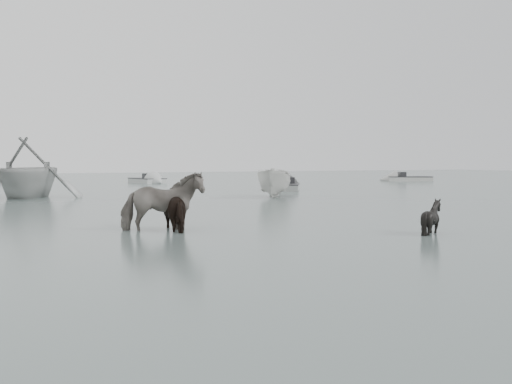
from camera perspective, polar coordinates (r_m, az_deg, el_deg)
ground at (r=15.23m, az=1.97°, el=-3.99°), size 140.00×140.00×0.00m
pony_pinto at (r=16.63m, az=-8.33°, el=-0.35°), size 2.26×1.38×1.78m
pony_dark at (r=16.87m, az=-6.57°, el=-0.73°), size 1.73×1.87×1.53m
pony_black at (r=16.40m, az=15.35°, el=-1.67°), size 1.12×1.02×1.10m
rowboat_trail at (r=32.07m, az=-19.59°, el=2.19°), size 7.06×7.36×2.99m
boat_small at (r=30.74m, az=1.71°, el=0.96°), size 3.42×4.11×1.53m
skiff_port at (r=37.41m, az=2.58°, el=0.73°), size 3.68×4.77×0.75m
skiff_mid at (r=48.85m, az=-9.66°, el=1.22°), size 2.48×4.79×0.75m
skiff_star at (r=54.15m, az=13.46°, el=1.35°), size 5.13×3.56×0.75m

